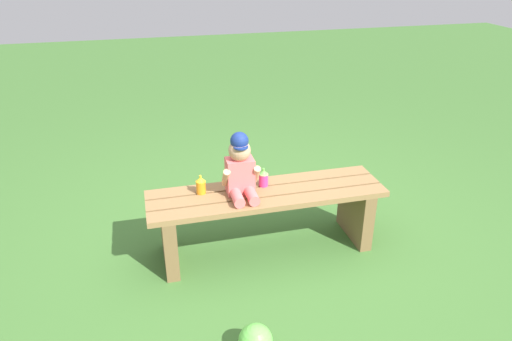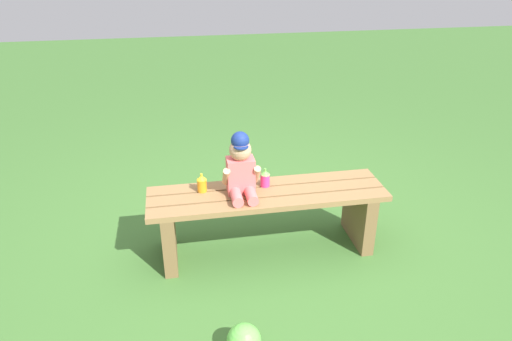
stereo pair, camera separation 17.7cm
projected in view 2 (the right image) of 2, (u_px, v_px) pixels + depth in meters
ground_plane at (267, 248)px, 3.16m from camera, size 16.00×16.00×0.00m
park_bench at (267, 211)px, 3.03m from camera, size 1.51×0.40×0.44m
child_figure at (241, 168)px, 2.87m from camera, size 0.23×0.27×0.40m
sippy_cup_left at (202, 183)px, 2.95m from camera, size 0.06×0.06×0.12m
sippy_cup_right at (265, 178)px, 3.01m from camera, size 0.06×0.06×0.12m
toy_ball at (244, 340)px, 2.32m from camera, size 0.17×0.17×0.17m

